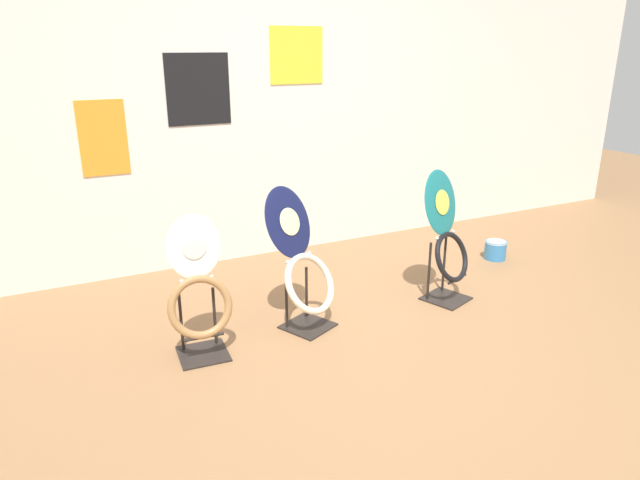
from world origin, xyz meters
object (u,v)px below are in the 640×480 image
Objects in this scene: toilet_seat_display_teal_sax at (446,237)px; paint_can at (495,249)px; toilet_seat_display_white_plain at (199,295)px; toilet_seat_display_navy_moon at (302,264)px.

paint_can is (0.89, 0.43, -0.38)m from toilet_seat_display_teal_sax.
toilet_seat_display_white_plain reaches higher than paint_can.
paint_can is at bearing 9.49° from toilet_seat_display_white_plain.
toilet_seat_display_white_plain is 0.91× the size of toilet_seat_display_teal_sax.
toilet_seat_display_white_plain is at bearing -179.64° from toilet_seat_display_teal_sax.
toilet_seat_display_white_plain is 0.68m from toilet_seat_display_navy_moon.
toilet_seat_display_navy_moon is 4.92× the size of paint_can.
paint_can is at bearing 10.40° from toilet_seat_display_navy_moon.
toilet_seat_display_teal_sax is 5.05× the size of paint_can.
toilet_seat_display_teal_sax is (1.74, 0.01, 0.08)m from toilet_seat_display_white_plain.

